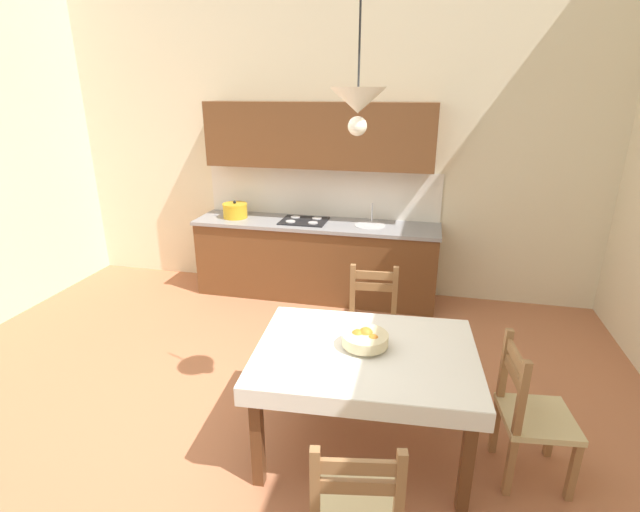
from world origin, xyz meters
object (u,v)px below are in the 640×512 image
Objects in this scene: kitchen_cabinetry at (316,225)px; pendant_lamp at (358,102)px; dining_table at (365,365)px; dining_chair_kitchen_side at (372,325)px; dining_chair_camera_side at (355,512)px; fruit_bowl at (365,339)px; dining_chair_window_side at (531,416)px.

kitchen_cabinetry is 3.46× the size of pendant_lamp.
dining_table is 1.63m from pendant_lamp.
pendant_lamp reaches higher than dining_chair_kitchen_side.
pendant_lamp is (-0.20, 1.06, 1.81)m from dining_chair_camera_side.
dining_chair_camera_side is (0.15, -1.86, 0.00)m from dining_chair_kitchen_side.
dining_chair_camera_side is 3.10× the size of fruit_bowl.
pendant_lamp is (-0.05, -0.80, 1.81)m from dining_chair_kitchen_side.
fruit_bowl is (-1.04, 0.05, 0.37)m from dining_chair_window_side.
dining_chair_camera_side is (-0.94, -0.92, 0.00)m from dining_chair_window_side.
kitchen_cabinetry reaches higher than dining_chair_kitchen_side.
kitchen_cabinetry is at bearing 128.49° from dining_chair_window_side.
dining_chair_kitchen_side is 3.10× the size of fruit_bowl.
kitchen_cabinetry is 3.52m from dining_chair_camera_side.
dining_chair_kitchen_side is at bearing 86.68° from pendant_lamp.
dining_table is at bearing 178.80° from dining_chair_window_side.
dining_chair_kitchen_side and dining_chair_camera_side have the same top height.
dining_chair_kitchen_side is (-1.09, 0.94, 0.00)m from dining_chair_window_side.
kitchen_cabinetry is 3.00× the size of dining_chair_window_side.
kitchen_cabinetry is at bearing 119.42° from dining_chair_kitchen_side.
fruit_bowl is (0.89, -2.38, -0.04)m from kitchen_cabinetry.
pendant_lamp is at bearing 133.93° from dining_table.
dining_chair_window_side is 1.16× the size of pendant_lamp.
dining_chair_kitchen_side reaches higher than dining_table.
dining_chair_window_side is (1.03, -0.02, -0.19)m from dining_table.
pendant_lamp reaches higher than fruit_bowl.
dining_chair_kitchen_side is (0.84, -1.49, -0.41)m from kitchen_cabinetry.
dining_chair_camera_side is at bearing -85.42° from dining_chair_kitchen_side.
dining_chair_window_side is at bearing -6.80° from pendant_lamp.
fruit_bowl is at bearing -40.01° from pendant_lamp.
dining_table is (0.91, -2.41, -0.22)m from kitchen_cabinetry.
pendant_lamp is at bearing 173.20° from dining_chair_window_side.
dining_chair_kitchen_side is at bearing 93.96° from dining_table.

